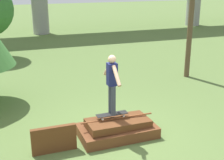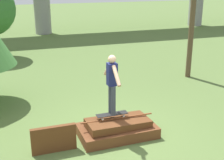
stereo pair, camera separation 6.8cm
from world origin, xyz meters
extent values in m
plane|color=#567038|center=(0.00, 0.00, 0.00)|extent=(80.00, 80.00, 0.00)
cube|color=brown|center=(0.00, 0.00, 0.13)|extent=(1.93, 1.10, 0.27)
cube|color=#5B3319|center=(0.01, -0.04, 0.36)|extent=(1.60, 0.81, 0.23)
cylinder|color=brown|center=(0.00, 0.00, 0.48)|extent=(1.85, 0.04, 0.04)
cube|color=#5B3319|center=(-1.60, -0.25, 0.31)|extent=(1.02, 0.12, 0.63)
cube|color=black|center=(-0.11, 0.07, 0.58)|extent=(0.80, 0.23, 0.01)
cylinder|color=silver|center=(0.16, 0.17, 0.53)|extent=(0.05, 0.03, 0.05)
cylinder|color=silver|center=(0.17, -0.01, 0.53)|extent=(0.05, 0.03, 0.05)
cylinder|color=silver|center=(-0.39, 0.15, 0.53)|extent=(0.05, 0.03, 0.05)
cylinder|color=silver|center=(-0.39, -0.03, 0.53)|extent=(0.05, 0.03, 0.05)
cylinder|color=#383D4C|center=(-0.12, 0.16, 0.96)|extent=(0.12, 0.12, 0.75)
cylinder|color=#383D4C|center=(-0.11, -0.01, 0.96)|extent=(0.12, 0.12, 0.75)
cube|color=#191E51|center=(-0.11, 0.07, 1.61)|extent=(0.23, 0.22, 0.54)
sphere|color=tan|center=(-0.11, 0.07, 1.97)|extent=(0.19, 0.19, 0.19)
cylinder|color=tan|center=(-0.12, 0.37, 1.66)|extent=(0.10, 0.44, 0.43)
cylinder|color=tan|center=(-0.11, -0.22, 1.66)|extent=(0.10, 0.44, 0.43)
camera|label=1|loc=(-2.40, -6.56, 3.81)|focal=50.00mm
camera|label=2|loc=(-2.33, -6.58, 3.81)|focal=50.00mm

